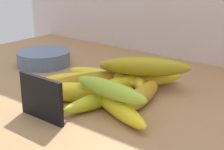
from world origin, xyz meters
TOP-DOWN VIEW (x-y plane):
  - counter_top at (0.00, 0.00)cm, footprint 110.00×76.00cm
  - chalkboard_sign at (3.39, -15.39)cm, footprint 11.00×1.80cm
  - fruit_bowl at (-23.80, 8.18)cm, footprint 14.90×14.90cm
  - banana_0 at (13.83, 2.18)cm, footprint 7.31×17.09cm
  - banana_1 at (4.42, 8.31)cm, footprint 17.37×16.91cm
  - banana_2 at (-4.85, 1.24)cm, footprint 12.50×13.40cm
  - banana_3 at (4.38, 12.72)cm, footprint 17.55×17.41cm
  - banana_4 at (1.69, -5.65)cm, footprint 15.81×13.30cm
  - banana_5 at (8.32, 10.51)cm, footprint 13.37×18.72cm
  - banana_6 at (8.11, -4.16)cm, footprint 6.18×18.42cm
  - banana_7 at (13.30, -5.36)cm, footprint 19.79×10.83cm
  - banana_8 at (-0.04, 1.76)cm, footprint 12.75×19.92cm
  - banana_9 at (-0.74, 6.37)cm, footprint 19.68×5.80cm
  - banana_10 at (7.38, 9.96)cm, footprint 15.07×15.58cm
  - banana_11 at (11.94, -5.80)cm, footprint 17.93×4.50cm
  - banana_12 at (9.57, 9.41)cm, footprint 19.84×14.31cm

SIDE VIEW (x-z plane):
  - counter_top at x=0.00cm, z-range 0.00..3.00cm
  - banana_6 at x=8.11cm, z-range 3.00..6.24cm
  - banana_2 at x=-4.85cm, z-range 3.00..6.26cm
  - banana_1 at x=4.42cm, z-range 3.00..6.44cm
  - banana_7 at x=13.30cm, z-range 3.00..6.48cm
  - banana_5 at x=8.32cm, z-range 3.00..6.54cm
  - banana_9 at x=-0.74cm, z-range 3.00..6.66cm
  - banana_3 at x=4.38cm, z-range 3.00..6.74cm
  - banana_0 at x=13.83cm, z-range 3.00..6.79cm
  - fruit_bowl at x=-23.80cm, z-range 3.00..7.01cm
  - banana_8 at x=-0.04cm, z-range 3.00..7.11cm
  - banana_4 at x=1.69cm, z-range 3.00..7.13cm
  - chalkboard_sign at x=3.39cm, z-range 2.66..11.06cm
  - banana_11 at x=11.94cm, z-range 6.48..9.88cm
  - banana_10 at x=7.38cm, z-range 6.54..10.53cm
  - banana_12 at x=9.57cm, z-range 6.54..10.75cm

